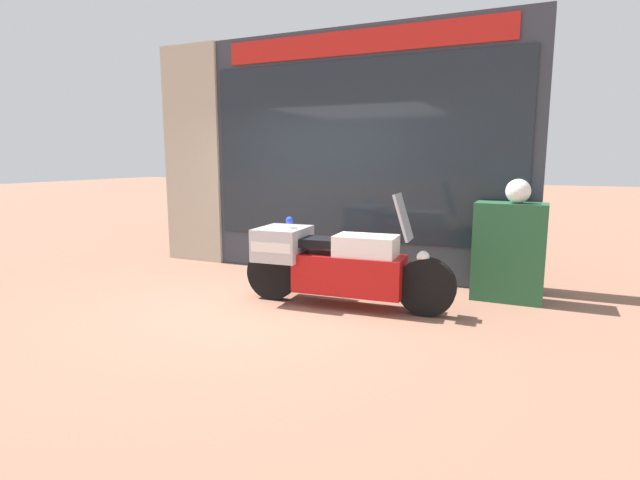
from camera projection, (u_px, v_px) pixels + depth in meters
name	position (u px, v px, depth m)	size (l,w,h in m)	color
ground_plane	(262.00, 305.00, 5.88)	(60.00, 60.00, 0.00)	#8E604C
shop_building	(303.00, 155.00, 7.57)	(5.84, 0.55, 3.49)	#333842
window_display	(359.00, 243.00, 7.43)	(4.32, 0.30, 1.94)	slate
paramedic_motorcycle	(332.00, 262.00, 5.79)	(2.50, 0.71, 1.33)	black
utility_cabinet	(509.00, 252.00, 6.00)	(0.82, 0.43, 1.19)	#235633
white_helmet	(518.00, 191.00, 5.82)	(0.29, 0.29, 0.29)	white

